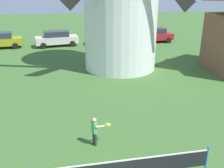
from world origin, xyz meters
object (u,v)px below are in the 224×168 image
(tennis_net, at_px, (125,168))
(player_far, at_px, (95,130))
(parked_car_red, at_px, (154,35))
(parked_car_blue, at_px, (107,37))
(parked_car_mustard, at_px, (0,40))
(parked_car_cream, at_px, (57,38))

(tennis_net, height_order, player_far, player_far)
(player_far, relative_size, parked_car_red, 0.29)
(tennis_net, xyz_separation_m, player_far, (-0.58, 2.37, -0.03))
(tennis_net, bearing_deg, parked_car_red, 67.98)
(parked_car_blue, relative_size, parked_car_red, 1.03)
(parked_car_blue, bearing_deg, parked_car_red, 0.42)
(parked_car_mustard, height_order, parked_car_cream, same)
(parked_car_mustard, bearing_deg, parked_car_cream, -0.39)
(tennis_net, height_order, parked_car_cream, parked_car_cream)
(parked_car_red, bearing_deg, tennis_net, -112.02)
(player_far, xyz_separation_m, parked_car_mustard, (-7.23, 18.46, 0.16))
(tennis_net, height_order, parked_car_mustard, parked_car_mustard)
(player_far, bearing_deg, tennis_net, -76.29)
(parked_car_mustard, bearing_deg, tennis_net, -69.46)
(parked_car_mustard, height_order, parked_car_red, same)
(parked_car_cream, height_order, parked_car_blue, same)
(parked_car_mustard, xyz_separation_m, parked_car_red, (16.23, 0.00, -0.00))
(parked_car_cream, bearing_deg, parked_car_mustard, 179.61)
(parked_car_blue, distance_m, parked_car_red, 5.36)
(player_far, height_order, parked_car_blue, parked_car_blue)
(parked_car_red, bearing_deg, parked_car_mustard, -179.99)
(parked_car_cream, bearing_deg, parked_car_red, 0.22)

